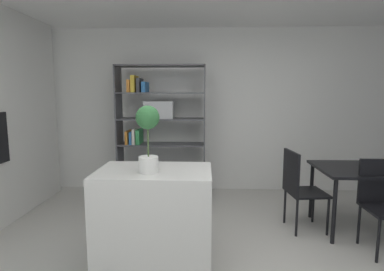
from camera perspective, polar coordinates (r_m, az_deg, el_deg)
back_partition at (r=5.05m, az=3.28°, el=4.64°), size 6.27×0.06×2.62m
kitchen_island at (r=2.91m, az=-6.86°, el=-15.09°), size 1.01×0.67×0.91m
potted_plant_on_island at (r=2.62m, az=-8.18°, el=0.49°), size 0.20×0.20×0.57m
open_bookshelf at (r=4.75m, az=-6.49°, el=2.28°), size 1.34×0.38×2.01m
dining_table at (r=4.05m, az=29.03°, el=-6.43°), size 1.00×0.82×0.74m
dining_chair_near at (r=3.72m, az=31.90°, el=-9.80°), size 0.41×0.44×0.92m
dining_chair_island_side at (r=3.81m, az=19.15°, el=-8.51°), size 0.46×0.47×0.94m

